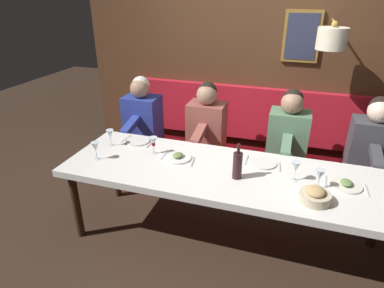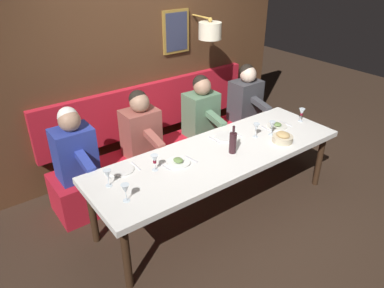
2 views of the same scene
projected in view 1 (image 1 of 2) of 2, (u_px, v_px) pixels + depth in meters
name	position (u px, v px, depth m)	size (l,w,h in m)	color
ground_plane	(223.00, 240.00, 3.06)	(12.00, 12.00, 0.00)	#332319
dining_table	(226.00, 177.00, 2.77)	(0.90, 2.79, 0.74)	silver
banquette_bench	(242.00, 173.00, 3.73)	(0.52, 2.99, 0.45)	red
back_wall_panel	(258.00, 62.00, 3.74)	(0.59, 4.19, 2.90)	#51331E
diner_nearest	(372.00, 140.00, 3.13)	(0.60, 0.40, 0.79)	#3D3D42
diner_near	(289.00, 130.00, 3.35)	(0.60, 0.40, 0.79)	#567A5B
diner_middle	(207.00, 121.00, 3.59)	(0.60, 0.40, 0.79)	#934C42
diner_far	(142.00, 113.00, 3.81)	(0.60, 0.40, 0.79)	#283893
place_setting_0	(138.00, 141.00, 3.27)	(0.24, 0.31, 0.01)	silver
place_setting_1	(178.00, 157.00, 2.94)	(0.24, 0.32, 0.05)	white
place_setting_2	(262.00, 163.00, 2.86)	(0.24, 0.32, 0.01)	silver
place_setting_3	(346.00, 185.00, 2.53)	(0.24, 0.31, 0.05)	silver
wine_glass_0	(296.00, 167.00, 2.57)	(0.07, 0.07, 0.16)	silver
wine_glass_1	(95.00, 147.00, 2.89)	(0.07, 0.07, 0.16)	silver
wine_glass_3	(110.00, 134.00, 3.15)	(0.07, 0.07, 0.16)	silver
wine_glass_4	(153.00, 142.00, 2.99)	(0.07, 0.07, 0.16)	silver
wine_glass_5	(320.00, 175.00, 2.46)	(0.07, 0.07, 0.16)	silver
wine_bottle	(237.00, 165.00, 2.60)	(0.08, 0.08, 0.30)	#33191E
bread_bowl	(315.00, 196.00, 2.33)	(0.22, 0.22, 0.12)	beige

